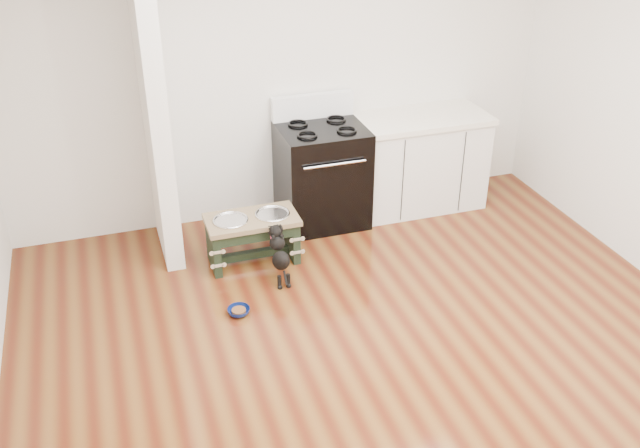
{
  "coord_description": "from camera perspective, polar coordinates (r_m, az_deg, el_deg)",
  "views": [
    {
      "loc": [
        -1.6,
        -3.42,
        3.24
      ],
      "look_at": [
        -0.06,
        1.28,
        0.47
      ],
      "focal_mm": 40.0,
      "sensor_mm": 36.0,
      "label": 1
    }
  ],
  "objects": [
    {
      "name": "puppy",
      "position": [
        5.71,
        -3.26,
        -2.35
      ],
      "size": [
        0.13,
        0.39,
        0.46
      ],
      "color": "black",
      "rests_on": "ground"
    },
    {
      "name": "room_shell",
      "position": [
        4.11,
        6.34,
        5.82
      ],
      "size": [
        5.0,
        5.0,
        5.0
      ],
      "color": "silver",
      "rests_on": "ground"
    },
    {
      "name": "floor_bowl",
      "position": [
        5.47,
        -6.52,
        -6.95
      ],
      "size": [
        0.19,
        0.19,
        0.05
      ],
      "rotation": [
        0.0,
        0.0,
        -0.12
      ],
      "color": "#0B1950",
      "rests_on": "ground"
    },
    {
      "name": "dog_feeder",
      "position": [
        5.96,
        -5.42,
        -0.52
      ],
      "size": [
        0.76,
        0.41,
        0.43
      ],
      "color": "black",
      "rests_on": "ground"
    },
    {
      "name": "partition_wall",
      "position": [
        5.85,
        -13.22,
        9.61
      ],
      "size": [
        0.15,
        0.8,
        2.7
      ],
      "primitive_type": "cube",
      "color": "silver",
      "rests_on": "ground"
    },
    {
      "name": "oven_range",
      "position": [
        6.49,
        0.15,
        4.06
      ],
      "size": [
        0.76,
        0.69,
        1.14
      ],
      "color": "black",
      "rests_on": "ground"
    },
    {
      "name": "ground",
      "position": [
        4.97,
        5.31,
        -11.56
      ],
      "size": [
        5.0,
        5.0,
        0.0
      ],
      "primitive_type": "plane",
      "color": "#4C1C0D",
      "rests_on": "ground"
    },
    {
      "name": "cabinet_run",
      "position": [
        6.86,
        7.93,
        4.98
      ],
      "size": [
        1.24,
        0.64,
        0.91
      ],
      "color": "silver",
      "rests_on": "ground"
    }
  ]
}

